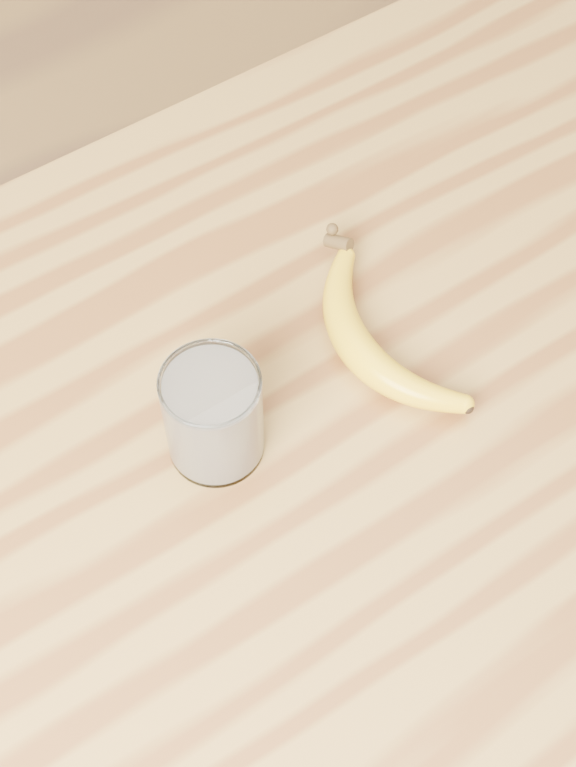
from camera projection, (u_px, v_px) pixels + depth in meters
table at (411, 439)px, 1.04m from camera, size 1.20×0.80×0.90m
smoothie_glass at (213, 415)px, 0.85m from camera, size 0.08×0.08×0.10m
banana at (357, 350)px, 0.92m from camera, size 0.11×0.28×0.03m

